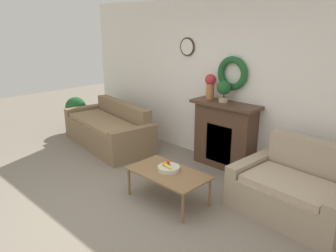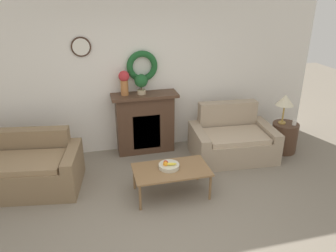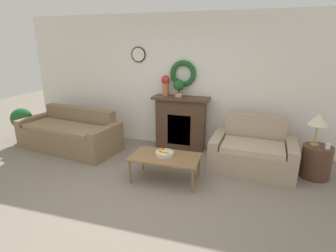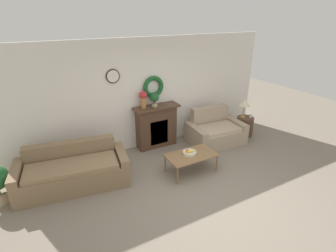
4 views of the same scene
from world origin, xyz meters
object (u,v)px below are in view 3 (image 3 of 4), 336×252
fruit_bowl (164,153)px  potted_plant_floor_by_couch (22,121)px  loveseat_right (252,151)px  mug (328,146)px  table_lamp (319,120)px  fireplace (181,122)px  potted_plant_on_mantel (179,86)px  vase_on_mantel_left (166,84)px  couch_left (70,134)px  side_table_by_loveseat (316,162)px  coffee_table (165,158)px

fruit_bowl → potted_plant_floor_by_couch: size_ratio=0.39×
loveseat_right → mug: bearing=-3.2°
fruit_bowl → table_lamp: 2.49m
fireplace → mug: size_ratio=11.90×
potted_plant_on_mantel → potted_plant_floor_by_couch: bearing=-169.6°
loveseat_right → fruit_bowl: loveseat_right is taller
loveseat_right → vase_on_mantel_left: bearing=166.4°
fireplace → couch_left: 2.33m
fruit_bowl → side_table_by_loveseat: bearing=18.4°
couch_left → loveseat_right: size_ratio=1.52×
table_lamp → potted_plant_floor_by_couch: size_ratio=0.70×
fireplace → couch_left: bearing=-162.2°
potted_plant_floor_by_couch → coffee_table: bearing=-12.5°
fireplace → mug: (2.54, -0.71, 0.03)m
loveseat_right → potted_plant_floor_by_couch: bearing=-174.8°
mug → vase_on_mantel_left: size_ratio=0.23×
table_lamp → vase_on_mantel_left: vase_on_mantel_left is taller
potted_plant_floor_by_couch → fruit_bowl: bearing=-12.0°
couch_left → fireplace: bearing=26.6°
mug → loveseat_right: bearing=172.6°
side_table_by_loveseat → mug: (0.10, -0.08, 0.32)m
side_table_by_loveseat → couch_left: bearing=-179.0°
couch_left → side_table_by_loveseat: (4.64, 0.08, -0.04)m
loveseat_right → potted_plant_floor_by_couch: 4.93m
side_table_by_loveseat → vase_on_mantel_left: vase_on_mantel_left is taller
mug → vase_on_mantel_left: 3.05m
fireplace → vase_on_mantel_left: vase_on_mantel_left is taller
fireplace → potted_plant_floor_by_couch: size_ratio=1.51×
fruit_bowl → couch_left: bearing=163.0°
loveseat_right → coffee_table: loveseat_right is taller
coffee_table → side_table_by_loveseat: bearing=19.3°
mug → vase_on_mantel_left: vase_on_mantel_left is taller
vase_on_mantel_left → potted_plant_floor_by_couch: size_ratio=0.55×
fruit_bowl → fireplace: bearing=93.3°
fruit_bowl → vase_on_mantel_left: vase_on_mantel_left is taller
potted_plant_on_mantel → table_lamp: bearing=-13.1°
potted_plant_floor_by_couch → mug: bearing=-0.6°
couch_left → potted_plant_floor_by_couch: bearing=-173.8°
coffee_table → fruit_bowl: 0.09m
coffee_table → side_table_by_loveseat: size_ratio=2.00×
potted_plant_floor_by_couch → vase_on_mantel_left: bearing=11.7°
potted_plant_on_mantel → potted_plant_floor_by_couch: potted_plant_on_mantel is taller
couch_left → vase_on_mantel_left: bearing=29.6°
couch_left → table_lamp: 4.63m
fruit_bowl → potted_plant_on_mantel: size_ratio=0.85×
mug → potted_plant_on_mantel: (-2.59, 0.69, 0.72)m
mug → potted_plant_on_mantel: potted_plant_on_mantel is taller
coffee_table → potted_plant_floor_by_couch: (-3.59, 0.79, 0.10)m
vase_on_mantel_left → potted_plant_on_mantel: bearing=-4.1°
vase_on_mantel_left → potted_plant_floor_by_couch: 3.33m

